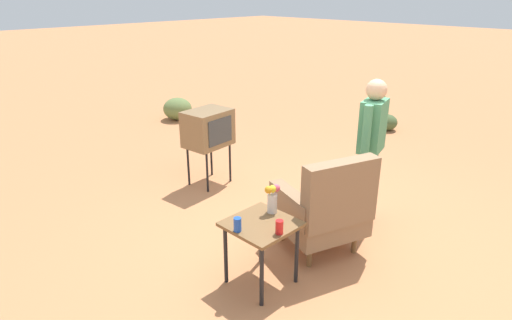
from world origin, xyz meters
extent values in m
plane|color=#C17A4C|center=(0.00, 0.00, 0.00)|extent=(60.00, 60.00, 0.00)
cylinder|color=brown|center=(-0.15, -0.11, 0.11)|extent=(0.05, 0.05, 0.22)
cylinder|color=brown|center=(0.35, -0.29, 0.11)|extent=(0.05, 0.05, 0.22)
cylinder|color=brown|center=(0.02, 0.39, 0.11)|extent=(0.05, 0.05, 0.22)
cylinder|color=brown|center=(0.52, 0.22, 0.11)|extent=(0.05, 0.05, 0.22)
cube|color=#8C6B4C|center=(0.18, 0.05, 0.32)|extent=(0.97, 0.97, 0.20)
cube|color=#8C6B4C|center=(0.29, 0.35, 0.74)|extent=(0.77, 0.40, 0.64)
cube|color=#8C6B4C|center=(-0.12, 0.16, 0.55)|extent=(0.36, 0.69, 0.26)
cube|color=#8C6B4C|center=(0.49, -0.05, 0.55)|extent=(0.36, 0.69, 0.26)
cylinder|color=black|center=(0.80, -0.17, 0.29)|extent=(0.04, 0.04, 0.58)
cylinder|color=black|center=(1.25, -0.17, 0.29)|extent=(0.04, 0.04, 0.58)
cylinder|color=black|center=(0.80, 0.28, 0.29)|extent=(0.04, 0.04, 0.58)
cylinder|color=black|center=(1.25, 0.28, 0.29)|extent=(0.04, 0.04, 0.58)
cube|color=brown|center=(1.02, 0.06, 0.60)|extent=(0.56, 0.56, 0.03)
cylinder|color=black|center=(0.16, -1.77, 0.28)|extent=(0.03, 0.03, 0.55)
cylinder|color=black|center=(-0.28, -1.81, 0.28)|extent=(0.03, 0.03, 0.55)
cylinder|color=black|center=(0.19, -2.13, 0.28)|extent=(0.03, 0.03, 0.55)
cylinder|color=black|center=(-0.24, -2.17, 0.28)|extent=(0.03, 0.03, 0.55)
cube|color=olive|center=(-0.04, -1.97, 0.79)|extent=(0.64, 0.50, 0.48)
cube|color=#383D3F|center=(-0.07, -1.75, 0.79)|extent=(0.42, 0.05, 0.34)
cylinder|color=#2D3347|center=(-0.73, 0.07, 0.43)|extent=(0.14, 0.14, 0.86)
cylinder|color=#2D3347|center=(-0.53, 0.13, 0.43)|extent=(0.14, 0.14, 0.86)
cube|color=#4C9366|center=(-0.63, 0.10, 1.14)|extent=(0.41, 0.31, 0.56)
cylinder|color=#4C9366|center=(-0.86, 0.04, 1.17)|extent=(0.09, 0.09, 0.50)
cylinder|color=#4C9366|center=(-0.40, 0.17, 1.17)|extent=(0.09, 0.09, 0.50)
sphere|color=#DBAD84|center=(-0.63, 0.10, 1.53)|extent=(0.22, 0.22, 0.22)
cylinder|color=blue|center=(1.26, 0.01, 0.67)|extent=(0.07, 0.07, 0.12)
cylinder|color=red|center=(1.05, 0.29, 0.67)|extent=(0.07, 0.07, 0.12)
cylinder|color=silver|center=(0.82, -0.01, 0.70)|extent=(0.09, 0.09, 0.18)
sphere|color=yellow|center=(0.82, -0.01, 0.84)|extent=(0.07, 0.07, 0.07)
sphere|color=#E04C66|center=(0.78, 0.00, 0.84)|extent=(0.07, 0.07, 0.07)
sphere|color=orange|center=(0.85, -0.02, 0.84)|extent=(0.07, 0.07, 0.07)
ellipsoid|color=#475B33|center=(-3.96, -1.48, 0.15)|extent=(0.39, 0.39, 0.30)
ellipsoid|color=olive|center=(-1.60, -4.89, 0.22)|extent=(0.58, 0.58, 0.45)
camera|label=1|loc=(3.39, 2.35, 2.49)|focal=30.53mm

